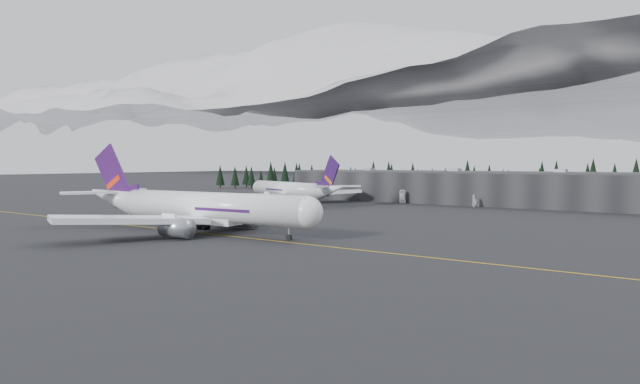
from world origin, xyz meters
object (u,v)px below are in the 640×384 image
Objects in this scene: jet_main at (192,207)px; gse_vehicle_b at (475,205)px; jet_parked at (294,190)px; gse_vehicle_a at (402,202)px; terminal at (479,188)px.

gse_vehicle_b is (26.72, 107.11, -5.10)m from jet_main.
jet_parked is 42.71m from gse_vehicle_a.
gse_vehicle_a is at bearing -122.88° from jet_parked.
jet_main reaches higher than jet_parked.
gse_vehicle_a is 1.16× the size of gse_vehicle_b.
gse_vehicle_b is at bearing -73.30° from terminal.
jet_parked is at bearing -165.38° from gse_vehicle_a.
jet_parked is 11.27× the size of gse_vehicle_a.
gse_vehicle_b is (5.87, -19.56, -5.50)m from terminal.
terminal is at bearing -173.43° from gse_vehicle_b.
jet_main is 110.51m from gse_vehicle_b.
jet_parked is 13.08× the size of gse_vehicle_b.
jet_main reaches higher than gse_vehicle_a.
gse_vehicle_a is at bearing 87.10° from jet_main.
gse_vehicle_a is (-3.32, 109.28, -5.14)m from jet_main.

